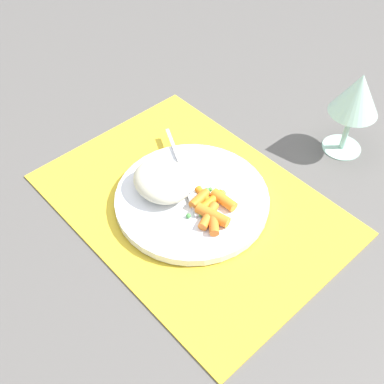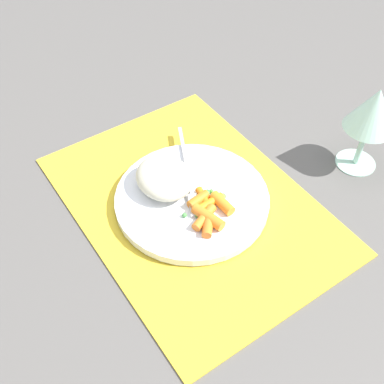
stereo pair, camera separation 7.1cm
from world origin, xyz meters
name	(u,v)px [view 2 (the right image)]	position (x,y,z in m)	size (l,w,h in m)	color
ground_plane	(192,204)	(0.00, 0.00, 0.00)	(2.40, 2.40, 0.00)	#565451
placemat	(192,203)	(0.00, 0.00, 0.00)	(0.48, 0.34, 0.01)	gold
plate	(192,199)	(0.00, 0.00, 0.01)	(0.25, 0.25, 0.01)	white
rice_mound	(164,178)	(-0.04, -0.02, 0.04)	(0.10, 0.09, 0.04)	beige
carrot_portion	(209,210)	(0.04, 0.00, 0.03)	(0.09, 0.07, 0.02)	orange
pea_scatter	(208,204)	(0.03, 0.01, 0.02)	(0.06, 0.08, 0.01)	green
fork	(189,178)	(-0.03, 0.02, 0.02)	(0.19, 0.10, 0.01)	#BBBBBB
wine_glass	(373,112)	(0.08, 0.29, 0.11)	(0.08, 0.08, 0.16)	#B2E0CC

